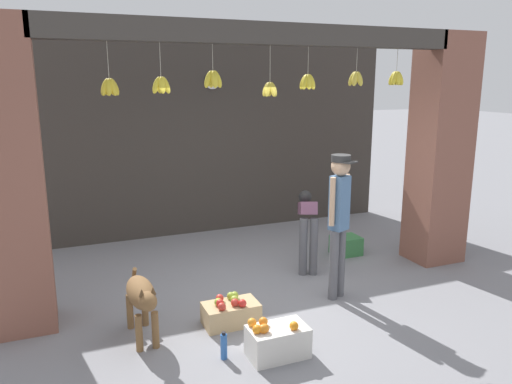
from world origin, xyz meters
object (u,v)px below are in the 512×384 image
(worker_stooping, at_px, (307,222))
(fruit_crate_oranges, at_px, (277,341))
(wall_clock, at_px, (212,81))
(produce_box_green, at_px, (346,245))
(water_bottle, at_px, (224,346))
(fruit_crate_apples, at_px, (231,312))
(dog, at_px, (142,296))
(shopkeeper, at_px, (339,214))

(worker_stooping, height_order, fruit_crate_oranges, worker_stooping)
(wall_clock, bearing_deg, produce_box_green, -52.28)
(produce_box_green, bearing_deg, worker_stooping, -160.29)
(water_bottle, bearing_deg, fruit_crate_oranges, -17.03)
(fruit_crate_oranges, relative_size, fruit_crate_apples, 0.95)
(produce_box_green, xyz_separation_m, water_bottle, (-2.63, -2.04, -0.01))
(dog, bearing_deg, shopkeeper, 91.77)
(dog, xyz_separation_m, water_bottle, (0.64, -0.65, -0.34))
(worker_stooping, distance_m, produce_box_green, 1.03)
(produce_box_green, bearing_deg, wall_clock, 127.72)
(dog, xyz_separation_m, shopkeeper, (2.34, 0.13, 0.57))
(shopkeeper, relative_size, fruit_crate_oranges, 3.10)
(shopkeeper, xyz_separation_m, wall_clock, (-0.54, 3.16, 1.51))
(water_bottle, bearing_deg, worker_stooping, 44.05)
(fruit_crate_apples, bearing_deg, wall_clock, 75.20)
(worker_stooping, bearing_deg, produce_box_green, 42.34)
(fruit_crate_oranges, height_order, produce_box_green, fruit_crate_oranges)
(worker_stooping, xyz_separation_m, wall_clock, (-0.64, 2.19, 1.87))
(fruit_crate_apples, height_order, water_bottle, fruit_crate_apples)
(fruit_crate_apples, bearing_deg, dog, 178.11)
(produce_box_green, bearing_deg, fruit_crate_apples, -148.76)
(worker_stooping, bearing_deg, shopkeeper, -73.53)
(fruit_crate_oranges, bearing_deg, dog, 144.65)
(fruit_crate_oranges, relative_size, wall_clock, 2.08)
(worker_stooping, bearing_deg, fruit_crate_oranges, -102.26)
(fruit_crate_apples, height_order, wall_clock, wall_clock)
(fruit_crate_oranges, xyz_separation_m, wall_clock, (0.68, 4.09, 2.39))
(produce_box_green, distance_m, wall_clock, 3.40)
(worker_stooping, distance_m, fruit_crate_oranges, 2.37)
(worker_stooping, bearing_deg, wall_clock, 128.87)
(water_bottle, bearing_deg, dog, 134.63)
(fruit_crate_oranges, distance_m, water_bottle, 0.51)
(dog, distance_m, fruit_crate_oranges, 1.42)
(fruit_crate_apples, bearing_deg, produce_box_green, 31.24)
(dog, distance_m, water_bottle, 0.98)
(dog, bearing_deg, fruit_crate_oranges, 53.17)
(dog, bearing_deg, wall_clock, 149.74)
(dog, height_order, fruit_crate_oranges, dog)
(shopkeeper, relative_size, produce_box_green, 4.35)
(fruit_crate_apples, relative_size, wall_clock, 2.18)
(produce_box_green, bearing_deg, shopkeeper, -126.51)
(dog, relative_size, fruit_crate_apples, 1.62)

